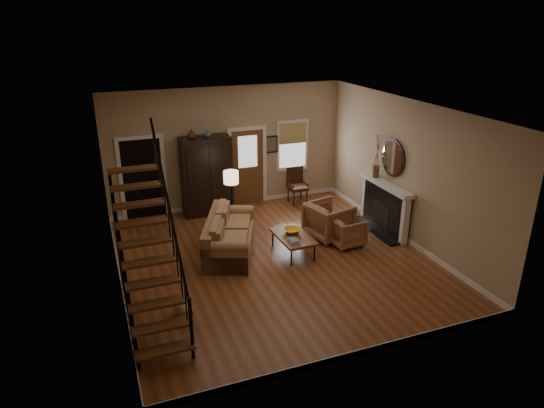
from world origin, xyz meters
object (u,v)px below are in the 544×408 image
object	(u,v)px
sofa	(230,235)
coffee_table	(293,245)
armchair_right	(329,220)
armoire	(206,176)
side_chair	(298,186)
armchair_left	(347,231)
floor_lamp	(232,202)

from	to	relation	value
sofa	coffee_table	xyz separation A→B (m)	(1.29, -0.60, -0.19)
coffee_table	armchair_right	bearing A→B (deg)	23.49
armchair_right	armoire	bearing A→B (deg)	29.06
sofa	armchair_right	size ratio (longest dim) A/B	2.35
side_chair	armchair_right	bearing A→B (deg)	-95.17
armoire	coffee_table	size ratio (longest dim) A/B	1.78
sofa	armchair_left	distance (m)	2.70
armchair_left	armchair_right	xyz separation A→B (m)	(-0.20, 0.51, 0.09)
coffee_table	armchair_left	xyz separation A→B (m)	(1.35, -0.01, 0.12)
sofa	coffee_table	bearing A→B (deg)	-2.77
armoire	sofa	xyz separation A→B (m)	(-0.09, -2.44, -0.63)
armchair_right	side_chair	bearing A→B (deg)	-18.73
sofa	side_chair	xyz separation A→B (m)	(2.64, 2.24, 0.09)
coffee_table	floor_lamp	distance (m)	1.95
floor_lamp	sofa	bearing A→B (deg)	-109.41
sofa	side_chair	bearing A→B (deg)	62.41
armoire	coffee_table	xyz separation A→B (m)	(1.19, -3.04, -0.82)
armchair_right	floor_lamp	size ratio (longest dim) A/B	0.61
armoire	side_chair	bearing A→B (deg)	-4.48
coffee_table	floor_lamp	xyz separation A→B (m)	(-0.92, 1.62, 0.56)
floor_lamp	side_chair	bearing A→B (deg)	28.04
coffee_table	side_chair	distance (m)	3.16
armoire	armchair_right	world-z (taller)	armoire
coffee_table	armchair_right	distance (m)	1.27
sofa	armchair_right	world-z (taller)	armchair_right
armchair_left	floor_lamp	xyz separation A→B (m)	(-2.27, 1.63, 0.44)
armchair_left	armoire	bearing A→B (deg)	35.08
sofa	floor_lamp	xyz separation A→B (m)	(0.36, 1.03, 0.37)
sofa	floor_lamp	world-z (taller)	floor_lamp
sofa	armchair_right	xyz separation A→B (m)	(2.43, -0.10, 0.02)
sofa	armchair_left	bearing A→B (deg)	9.10
armoire	armchair_right	xyz separation A→B (m)	(2.34, -2.54, -0.62)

